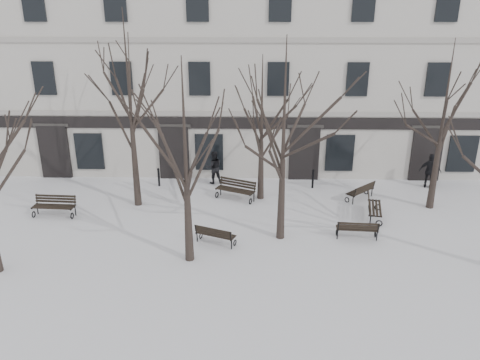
{
  "coord_description": "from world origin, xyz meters",
  "views": [
    {
      "loc": [
        0.62,
        -16.1,
        8.89
      ],
      "look_at": [
        0.18,
        3.0,
        1.75
      ],
      "focal_mm": 35.0,
      "sensor_mm": 36.0,
      "label": 1
    }
  ],
  "objects_px": {
    "tree_2": "(284,118)",
    "bench_3": "(236,189)",
    "bench_5": "(373,207)",
    "bench_0": "(54,205)",
    "bench_2": "(357,229)",
    "tree_1": "(185,140)",
    "bench_4": "(361,191)",
    "bench_1": "(215,234)"
  },
  "relations": [
    {
      "from": "bench_0",
      "to": "bench_1",
      "type": "bearing_deg",
      "value": -15.47
    },
    {
      "from": "bench_2",
      "to": "bench_4",
      "type": "height_order",
      "value": "bench_4"
    },
    {
      "from": "bench_3",
      "to": "bench_5",
      "type": "distance_m",
      "value": 6.48
    },
    {
      "from": "tree_2",
      "to": "bench_1",
      "type": "height_order",
      "value": "tree_2"
    },
    {
      "from": "bench_0",
      "to": "bench_4",
      "type": "distance_m",
      "value": 14.34
    },
    {
      "from": "tree_1",
      "to": "bench_3",
      "type": "xyz_separation_m",
      "value": [
        1.54,
        5.84,
        -4.1
      ]
    },
    {
      "from": "tree_1",
      "to": "bench_1",
      "type": "height_order",
      "value": "tree_1"
    },
    {
      "from": "bench_0",
      "to": "bench_5",
      "type": "height_order",
      "value": "bench_0"
    },
    {
      "from": "tree_2",
      "to": "bench_2",
      "type": "height_order",
      "value": "tree_2"
    },
    {
      "from": "bench_0",
      "to": "bench_5",
      "type": "relative_size",
      "value": 0.98
    },
    {
      "from": "tree_2",
      "to": "bench_4",
      "type": "xyz_separation_m",
      "value": [
        4.16,
        4.1,
        -4.51
      ]
    },
    {
      "from": "bench_3",
      "to": "bench_2",
      "type": "bearing_deg",
      "value": -13.55
    },
    {
      "from": "bench_2",
      "to": "bench_3",
      "type": "bearing_deg",
      "value": -34.36
    },
    {
      "from": "tree_1",
      "to": "bench_0",
      "type": "bearing_deg",
      "value": 150.37
    },
    {
      "from": "bench_1",
      "to": "bench_2",
      "type": "relative_size",
      "value": 0.99
    },
    {
      "from": "tree_1",
      "to": "bench_3",
      "type": "distance_m",
      "value": 7.3
    },
    {
      "from": "bench_3",
      "to": "tree_2",
      "type": "bearing_deg",
      "value": -38.88
    },
    {
      "from": "bench_1",
      "to": "tree_1",
      "type": "bearing_deg",
      "value": 76.54
    },
    {
      "from": "bench_2",
      "to": "bench_4",
      "type": "distance_m",
      "value": 4.28
    },
    {
      "from": "bench_1",
      "to": "bench_4",
      "type": "relative_size",
      "value": 1.04
    },
    {
      "from": "bench_0",
      "to": "bench_2",
      "type": "distance_m",
      "value": 13.24
    },
    {
      "from": "tree_1",
      "to": "bench_4",
      "type": "bearing_deg",
      "value": 37.88
    },
    {
      "from": "bench_4",
      "to": "bench_5",
      "type": "relative_size",
      "value": 0.83
    },
    {
      "from": "bench_5",
      "to": "bench_1",
      "type": "bearing_deg",
      "value": 123.48
    },
    {
      "from": "bench_4",
      "to": "bench_5",
      "type": "height_order",
      "value": "bench_5"
    },
    {
      "from": "bench_1",
      "to": "bench_3",
      "type": "distance_m",
      "value": 4.7
    },
    {
      "from": "bench_0",
      "to": "bench_3",
      "type": "height_order",
      "value": "bench_3"
    },
    {
      "from": "tree_1",
      "to": "bench_2",
      "type": "distance_m",
      "value": 7.99
    },
    {
      "from": "bench_2",
      "to": "bench_3",
      "type": "distance_m",
      "value": 6.46
    },
    {
      "from": "bench_3",
      "to": "bench_5",
      "type": "xyz_separation_m",
      "value": [
        6.17,
        -1.97,
        -0.02
      ]
    },
    {
      "from": "tree_1",
      "to": "bench_1",
      "type": "distance_m",
      "value": 4.45
    },
    {
      "from": "bench_3",
      "to": "bench_4",
      "type": "bearing_deg",
      "value": 26.17
    },
    {
      "from": "bench_1",
      "to": "bench_4",
      "type": "bearing_deg",
      "value": -122.46
    },
    {
      "from": "tree_2",
      "to": "bench_3",
      "type": "relative_size",
      "value": 3.94
    },
    {
      "from": "bench_1",
      "to": "bench_3",
      "type": "relative_size",
      "value": 0.83
    },
    {
      "from": "tree_2",
      "to": "bench_0",
      "type": "height_order",
      "value": "tree_2"
    },
    {
      "from": "bench_2",
      "to": "bench_3",
      "type": "relative_size",
      "value": 0.84
    },
    {
      "from": "bench_0",
      "to": "bench_1",
      "type": "relative_size",
      "value": 1.14
    },
    {
      "from": "bench_0",
      "to": "bench_5",
      "type": "distance_m",
      "value": 14.24
    },
    {
      "from": "bench_3",
      "to": "bench_0",
      "type": "bearing_deg",
      "value": -139.97
    },
    {
      "from": "bench_0",
      "to": "bench_2",
      "type": "relative_size",
      "value": 1.13
    },
    {
      "from": "bench_0",
      "to": "bench_2",
      "type": "bearing_deg",
      "value": -4.97
    }
  ]
}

